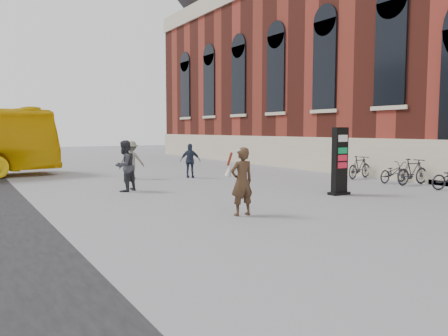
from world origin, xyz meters
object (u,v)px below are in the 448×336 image
bike_5 (413,172)px  woman (242,181)px  pedestrian_c (190,161)px  bike_7 (359,167)px  info_pylon (340,161)px  pedestrian_a (125,166)px  bike_6 (393,172)px  pedestrian_b (132,160)px

bike_5 → woman: bearing=102.5°
pedestrian_c → bike_7: size_ratio=0.91×
info_pylon → bike_7: 5.42m
pedestrian_a → pedestrian_c: 4.87m
woman → pedestrian_c: bearing=-106.7°
pedestrian_c → bike_6: 8.76m
pedestrian_a → pedestrian_b: pedestrian_a is taller
woman → pedestrian_a: pedestrian_a is taller
pedestrian_a → bike_7: bearing=138.5°
bike_5 → bike_6: bike_5 is taller
pedestrian_c → bike_7: (6.35, -4.24, -0.27)m
bike_6 → bike_7: size_ratio=0.96×
pedestrian_a → bike_6: (10.36, -3.27, -0.48)m
info_pylon → pedestrian_b: bearing=118.6°
pedestrian_a → pedestrian_b: (1.58, 3.76, -0.06)m
info_pylon → bike_5: size_ratio=1.29×
woman → pedestrian_c: woman is taller
pedestrian_a → bike_6: size_ratio=1.11×
pedestrian_b → pedestrian_c: size_ratio=1.09×
info_pylon → pedestrian_b: size_ratio=1.34×
woman → pedestrian_a: 5.89m
woman → bike_6: bearing=-162.8°
bike_7 → pedestrian_c: bearing=46.5°
pedestrian_a → pedestrian_b: 4.07m
pedestrian_b → pedestrian_a: bearing=99.6°
pedestrian_a → woman: bearing=67.5°
bike_6 → bike_7: (0.00, 1.79, 0.08)m
pedestrian_c → bike_7: bearing=-179.7°
woman → bike_7: woman is taller
bike_6 → info_pylon: bearing=104.2°
pedestrian_a → bike_5: (10.36, -4.16, -0.38)m
woman → pedestrian_b: size_ratio=1.03×
woman → bike_7: (9.25, 4.31, -0.38)m
woman → bike_7: 10.21m
pedestrian_c → pedestrian_a: bearing=68.6°
pedestrian_a → pedestrian_c: size_ratio=1.16×
woman → pedestrian_a: bearing=-77.1°
pedestrian_c → bike_6: size_ratio=0.95×
bike_7 → bike_5: bearing=170.3°
woman → pedestrian_b: 9.55m
info_pylon → pedestrian_a: bearing=143.5°
pedestrian_a → bike_7: pedestrian_a is taller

